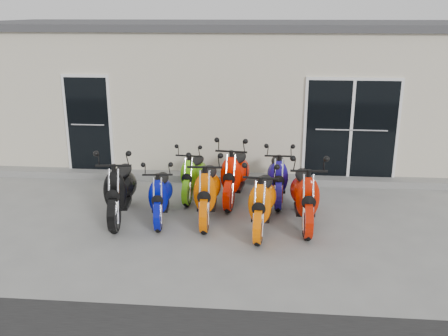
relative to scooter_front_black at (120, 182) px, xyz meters
The scene contains 14 objects.
ground 1.95m from the scooter_front_black, ahead, with size 80.00×80.00×0.00m, color gray.
building 5.80m from the scooter_front_black, 71.61° to the left, with size 14.00×6.00×3.20m, color beige.
roof_cap 6.28m from the scooter_front_black, 71.61° to the left, with size 14.20×6.20×0.16m, color #3F3F42.
front_step 2.96m from the scooter_front_black, 51.31° to the left, with size 14.00×0.40×0.15m, color gray.
door_left 2.84m from the scooter_front_black, 120.06° to the left, with size 1.07×0.08×2.22m, color black.
door_right 5.05m from the scooter_front_black, 28.64° to the left, with size 2.02×0.08×2.22m, color black.
scooter_front_black is the anchor object (origin of this frame).
scooter_front_blue 0.74m from the scooter_front_black, ahead, with size 0.59×1.63×1.20m, color #050C8B, non-canonical shape.
scooter_front_orange_a 1.57m from the scooter_front_black, ahead, with size 0.68×1.88×1.39m, color #DD5800, non-canonical shape.
scooter_front_orange_b 2.58m from the scooter_front_black, ahead, with size 0.66×1.81×1.34m, color #F96400, non-canonical shape.
scooter_front_red 3.30m from the scooter_front_black, ahead, with size 0.69×1.90×1.40m, color #B61602, non-canonical shape.
scooter_back_green 1.68m from the scooter_front_black, 46.66° to the left, with size 0.59×1.63×1.20m, color #67CA12, non-canonical shape.
scooter_back_red 2.28m from the scooter_front_black, 28.48° to the left, with size 0.69×1.90×1.40m, color red, non-canonical shape.
scooter_back_blue 3.08m from the scooter_front_black, 22.32° to the left, with size 0.63×1.73×1.28m, color navy, non-canonical shape.
Camera 1 is at (0.82, -8.50, 3.64)m, focal length 40.00 mm.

